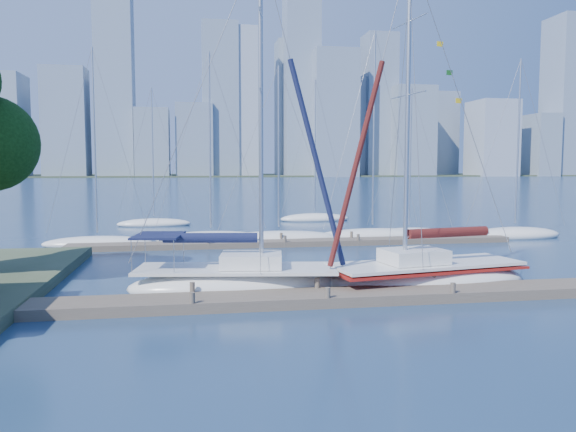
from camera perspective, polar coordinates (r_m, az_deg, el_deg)
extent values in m
plane|color=#173049|center=(22.20, 3.50, -8.78)|extent=(700.00, 700.00, 0.00)
cube|color=brown|center=(22.15, 3.50, -8.28)|extent=(26.00, 2.00, 0.40)
cube|color=brown|center=(37.98, 0.99, -2.73)|extent=(30.00, 1.80, 0.36)
cube|color=#38472D|center=(341.08, -8.75, 4.05)|extent=(800.00, 100.00, 1.50)
ellipsoid|color=silver|center=(24.00, -5.25, -7.10)|extent=(9.36, 4.23, 1.58)
cube|color=silver|center=(23.86, -5.26, -5.36)|extent=(8.67, 3.90, 0.13)
cube|color=silver|center=(23.76, -3.74, -4.49)|extent=(2.79, 2.27, 0.58)
cylinder|color=silver|center=(23.54, -2.78, 10.86)|extent=(0.19, 0.19, 13.27)
cylinder|color=silver|center=(23.77, -7.89, -2.46)|extent=(4.25, 0.72, 0.11)
cylinder|color=black|center=(23.76, -7.89, -2.21)|extent=(3.96, 0.99, 0.42)
cube|color=black|center=(24.09, -13.02, -1.94)|extent=(2.25, 2.76, 0.08)
ellipsoid|color=silver|center=(25.70, 13.82, -6.40)|extent=(9.63, 4.55, 1.62)
cube|color=silver|center=(25.57, 13.85, -4.74)|extent=(8.91, 4.20, 0.13)
cube|color=silver|center=(25.16, 12.63, -3.99)|extent=(2.89, 2.38, 0.59)
cylinder|color=silver|center=(24.75, 12.05, 10.43)|extent=(0.19, 0.19, 13.18)
cylinder|color=silver|center=(26.01, 15.96, -1.85)|extent=(4.33, 0.85, 0.11)
cylinder|color=#450E13|center=(26.00, 15.96, -1.61)|extent=(4.04, 1.11, 0.43)
cube|color=maroon|center=(25.60, 13.84, -5.14)|extent=(9.13, 4.35, 0.11)
ellipsoid|color=silver|center=(39.67, -18.77, -2.66)|extent=(7.46, 3.89, 1.01)
cylinder|color=silver|center=(39.38, -19.05, 7.19)|extent=(0.11, 0.11, 12.12)
ellipsoid|color=silver|center=(40.28, -7.82, -2.30)|extent=(7.94, 2.73, 1.10)
cylinder|color=silver|center=(40.00, -7.93, 7.57)|extent=(0.12, 0.12, 12.23)
ellipsoid|color=silver|center=(39.63, -0.94, -2.36)|extent=(9.16, 4.15, 1.17)
cylinder|color=silver|center=(39.33, -0.95, 6.99)|extent=(0.13, 0.13, 11.18)
ellipsoid|color=silver|center=(41.75, 8.58, -2.04)|extent=(8.92, 5.14, 1.17)
cylinder|color=silver|center=(41.53, 8.72, 8.73)|extent=(0.13, 0.13, 13.93)
ellipsoid|color=silver|center=(43.92, 12.18, -1.80)|extent=(6.66, 4.08, 0.97)
cylinder|color=silver|center=(43.63, 12.32, 5.91)|extent=(0.11, 0.11, 10.38)
ellipsoid|color=silver|center=(45.21, 22.06, -1.80)|extent=(7.53, 3.98, 1.22)
cylinder|color=silver|center=(44.96, 22.34, 6.97)|extent=(0.13, 0.13, 12.04)
ellipsoid|color=silver|center=(51.91, -13.44, -0.78)|extent=(6.82, 3.33, 1.00)
cylinder|color=silver|center=(51.68, -13.58, 6.30)|extent=(0.11, 0.11, 11.37)
ellipsoid|color=silver|center=(55.30, 2.75, -0.28)|extent=(7.16, 3.45, 1.12)
cylinder|color=silver|center=(55.10, 2.78, 7.14)|extent=(0.12, 0.12, 12.68)
cube|color=gray|center=(319.17, -26.55, 8.17)|extent=(16.02, 23.42, 51.75)
cube|color=slate|center=(316.07, -21.63, 8.79)|extent=(21.72, 17.63, 56.29)
cube|color=#8D9AA9|center=(333.48, -17.03, 7.24)|extent=(13.87, 17.61, 39.30)
cube|color=gray|center=(306.91, -13.59, 7.21)|extent=(17.42, 19.81, 35.84)
cube|color=slate|center=(308.01, -9.50, 7.57)|extent=(19.48, 16.86, 39.05)
cube|color=#8D9AA9|center=(313.53, -4.79, 11.37)|extent=(20.18, 14.99, 80.38)
cube|color=gray|center=(332.27, 0.34, 10.77)|extent=(17.50, 17.46, 77.47)
cube|color=slate|center=(310.30, 4.72, 10.29)|extent=(23.69, 18.95, 68.00)
cube|color=#8D9AA9|center=(330.86, 7.48, 8.88)|extent=(15.21, 17.11, 55.91)
cube|color=gray|center=(324.51, 12.43, 8.35)|extent=(22.83, 18.80, 49.85)
cube|color=slate|center=(364.33, 15.26, 8.00)|extent=(16.21, 17.52, 51.03)
cube|color=#8D9AA9|center=(344.64, 19.99, 7.38)|extent=(22.24, 23.94, 42.92)
cube|color=gray|center=(360.48, 24.20, 6.56)|extent=(13.66, 21.38, 35.74)
cube|color=slate|center=(376.18, 26.59, 10.72)|extent=(22.94, 23.60, 92.51)
cube|color=slate|center=(318.40, -17.22, 14.76)|extent=(19.04, 18.00, 120.99)
cube|color=slate|center=(313.42, -6.91, 11.53)|extent=(19.12, 18.00, 82.37)
cube|color=slate|center=(319.97, 1.37, 13.17)|extent=(18.83, 18.00, 101.64)
cube|color=slate|center=(330.03, 9.20, 10.95)|extent=(17.30, 18.00, 79.84)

